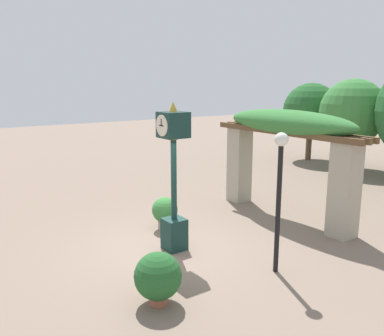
{
  "coord_description": "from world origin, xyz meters",
  "views": [
    {
      "loc": [
        7.75,
        -4.68,
        3.81
      ],
      "look_at": [
        0.22,
        0.57,
        1.87
      ],
      "focal_mm": 38.0,
      "sensor_mm": 36.0,
      "label": 1
    }
  ],
  "objects_px": {
    "potted_plant_near_left": "(158,277)",
    "lamp_post": "(280,180)",
    "potted_plant_near_right": "(165,211)",
    "pedestal_clock": "(174,176)"
  },
  "relations": [
    {
      "from": "potted_plant_near_left",
      "to": "lamp_post",
      "type": "distance_m",
      "value": 2.99
    },
    {
      "from": "potted_plant_near_right",
      "to": "pedestal_clock",
      "type": "bearing_deg",
      "value": -21.84
    },
    {
      "from": "pedestal_clock",
      "to": "lamp_post",
      "type": "height_order",
      "value": "pedestal_clock"
    },
    {
      "from": "potted_plant_near_left",
      "to": "lamp_post",
      "type": "relative_size",
      "value": 0.33
    },
    {
      "from": "pedestal_clock",
      "to": "lamp_post",
      "type": "distance_m",
      "value": 2.43
    },
    {
      "from": "pedestal_clock",
      "to": "potted_plant_near_left",
      "type": "xyz_separation_m",
      "value": [
        1.86,
        -1.52,
        -1.25
      ]
    },
    {
      "from": "potted_plant_near_left",
      "to": "potted_plant_near_right",
      "type": "distance_m",
      "value": 3.72
    },
    {
      "from": "potted_plant_near_left",
      "to": "potted_plant_near_right",
      "type": "bearing_deg",
      "value": 147.03
    },
    {
      "from": "potted_plant_near_left",
      "to": "lamp_post",
      "type": "bearing_deg",
      "value": 83.57
    },
    {
      "from": "pedestal_clock",
      "to": "potted_plant_near_right",
      "type": "xyz_separation_m",
      "value": [
        -1.25,
        0.5,
        -1.26
      ]
    }
  ]
}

